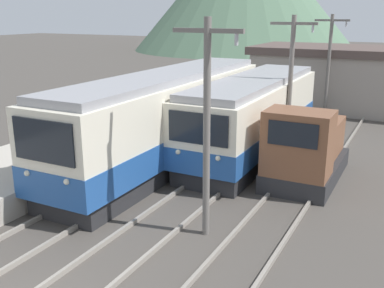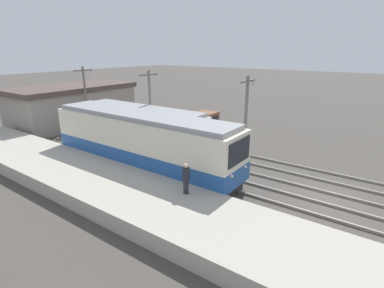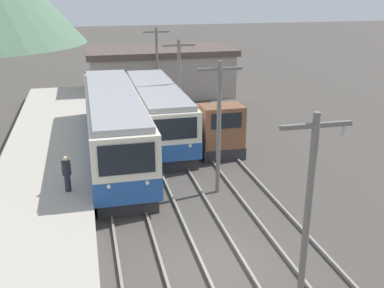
{
  "view_description": "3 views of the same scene",
  "coord_description": "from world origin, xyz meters",
  "px_view_note": "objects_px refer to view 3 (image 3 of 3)",
  "views": [
    {
      "loc": [
        6.77,
        -5.14,
        6.24
      ],
      "look_at": [
        -0.27,
        8.55,
        1.7
      ],
      "focal_mm": 42.0,
      "sensor_mm": 36.0,
      "label": 1
    },
    {
      "loc": [
        -15.72,
        -2.6,
        7.71
      ],
      "look_at": [
        0.17,
        8.79,
        1.47
      ],
      "focal_mm": 28.0,
      "sensor_mm": 36.0,
      "label": 2
    },
    {
      "loc": [
        -3.96,
        -12.74,
        9.15
      ],
      "look_at": [
        0.98,
        7.71,
        1.71
      ],
      "focal_mm": 42.0,
      "sensor_mm": 36.0,
      "label": 3
    }
  ],
  "objects_px": {
    "commuter_train_center": "(157,115)",
    "catenary_mast_near": "(308,209)",
    "catenary_mast_mid": "(219,123)",
    "catenary_mast_distant": "(157,63)",
    "commuter_train_left": "(115,130)",
    "shunting_locomotive": "(214,129)",
    "catenary_mast_far": "(179,85)",
    "person_on_platform": "(67,172)"
  },
  "relations": [
    {
      "from": "commuter_train_center",
      "to": "person_on_platform",
      "type": "relative_size",
      "value": 7.16
    },
    {
      "from": "catenary_mast_far",
      "to": "catenary_mast_mid",
      "type": "bearing_deg",
      "value": -90.0
    },
    {
      "from": "shunting_locomotive",
      "to": "catenary_mast_far",
      "type": "height_order",
      "value": "catenary_mast_far"
    },
    {
      "from": "catenary_mast_far",
      "to": "catenary_mast_near",
      "type": "bearing_deg",
      "value": -90.0
    },
    {
      "from": "catenary_mast_near",
      "to": "person_on_platform",
      "type": "height_order",
      "value": "catenary_mast_near"
    },
    {
      "from": "shunting_locomotive",
      "to": "catenary_mast_distant",
      "type": "bearing_deg",
      "value": 97.6
    },
    {
      "from": "catenary_mast_far",
      "to": "person_on_platform",
      "type": "distance_m",
      "value": 11.03
    },
    {
      "from": "shunting_locomotive",
      "to": "catenary_mast_distant",
      "type": "height_order",
      "value": "catenary_mast_distant"
    },
    {
      "from": "shunting_locomotive",
      "to": "catenary_mast_far",
      "type": "xyz_separation_m",
      "value": [
        -1.49,
        2.74,
        2.17
      ]
    },
    {
      "from": "commuter_train_left",
      "to": "person_on_platform",
      "type": "distance_m",
      "value": 5.88
    },
    {
      "from": "catenary_mast_distant",
      "to": "person_on_platform",
      "type": "xyz_separation_m",
      "value": [
        -6.72,
        -17.02,
        -1.65
      ]
    },
    {
      "from": "catenary_mast_distant",
      "to": "catenary_mast_mid",
      "type": "bearing_deg",
      "value": -90.0
    },
    {
      "from": "commuter_train_center",
      "to": "catenary_mast_far",
      "type": "bearing_deg",
      "value": 12.67
    },
    {
      "from": "catenary_mast_mid",
      "to": "commuter_train_left",
      "type": "bearing_deg",
      "value": 129.64
    },
    {
      "from": "commuter_train_center",
      "to": "catenary_mast_near",
      "type": "relative_size",
      "value": 1.85
    },
    {
      "from": "commuter_train_left",
      "to": "shunting_locomotive",
      "type": "height_order",
      "value": "commuter_train_left"
    },
    {
      "from": "catenary_mast_near",
      "to": "person_on_platform",
      "type": "bearing_deg",
      "value": 129.09
    },
    {
      "from": "catenary_mast_mid",
      "to": "catenary_mast_far",
      "type": "distance_m",
      "value": 8.43
    },
    {
      "from": "catenary_mast_distant",
      "to": "person_on_platform",
      "type": "relative_size",
      "value": 3.87
    },
    {
      "from": "commuter_train_left",
      "to": "catenary_mast_distant",
      "type": "xyz_separation_m",
      "value": [
        4.31,
        11.66,
        1.59
      ]
    },
    {
      "from": "catenary_mast_distant",
      "to": "person_on_platform",
      "type": "bearing_deg",
      "value": -111.54
    },
    {
      "from": "catenary_mast_distant",
      "to": "commuter_train_center",
      "type": "bearing_deg",
      "value": -99.76
    },
    {
      "from": "catenary_mast_distant",
      "to": "person_on_platform",
      "type": "distance_m",
      "value": 18.37
    },
    {
      "from": "shunting_locomotive",
      "to": "person_on_platform",
      "type": "distance_m",
      "value": 10.09
    },
    {
      "from": "shunting_locomotive",
      "to": "catenary_mast_near",
      "type": "height_order",
      "value": "catenary_mast_near"
    },
    {
      "from": "commuter_train_center",
      "to": "catenary_mast_distant",
      "type": "distance_m",
      "value": 9.07
    },
    {
      "from": "catenary_mast_far",
      "to": "catenary_mast_distant",
      "type": "relative_size",
      "value": 1.0
    },
    {
      "from": "catenary_mast_near",
      "to": "catenary_mast_mid",
      "type": "xyz_separation_m",
      "value": [
        0.0,
        8.43,
        0.0
      ]
    },
    {
      "from": "catenary_mast_near",
      "to": "catenary_mast_distant",
      "type": "distance_m",
      "value": 25.29
    },
    {
      "from": "commuter_train_left",
      "to": "catenary_mast_mid",
      "type": "relative_size",
      "value": 2.3
    },
    {
      "from": "catenary_mast_far",
      "to": "person_on_platform",
      "type": "bearing_deg",
      "value": -128.03
    },
    {
      "from": "shunting_locomotive",
      "to": "catenary_mast_mid",
      "type": "distance_m",
      "value": 6.27
    },
    {
      "from": "commuter_train_left",
      "to": "catenary_mast_distant",
      "type": "distance_m",
      "value": 12.53
    },
    {
      "from": "catenary_mast_mid",
      "to": "catenary_mast_near",
      "type": "bearing_deg",
      "value": -90.0
    },
    {
      "from": "catenary_mast_mid",
      "to": "commuter_train_center",
      "type": "bearing_deg",
      "value": 100.56
    },
    {
      "from": "catenary_mast_far",
      "to": "shunting_locomotive",
      "type": "bearing_deg",
      "value": -61.48
    },
    {
      "from": "commuter_train_center",
      "to": "shunting_locomotive",
      "type": "bearing_deg",
      "value": -38.71
    },
    {
      "from": "catenary_mast_mid",
      "to": "catenary_mast_far",
      "type": "xyz_separation_m",
      "value": [
        0.0,
        8.43,
        0.0
      ]
    },
    {
      "from": "shunting_locomotive",
      "to": "catenary_mast_near",
      "type": "bearing_deg",
      "value": -96.03
    },
    {
      "from": "person_on_platform",
      "to": "shunting_locomotive",
      "type": "bearing_deg",
      "value": 35.46
    },
    {
      "from": "catenary_mast_mid",
      "to": "catenary_mast_distant",
      "type": "bearing_deg",
      "value": 90.0
    },
    {
      "from": "shunting_locomotive",
      "to": "catenary_mast_mid",
      "type": "bearing_deg",
      "value": -104.7
    }
  ]
}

